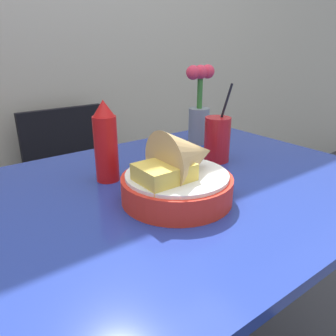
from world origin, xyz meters
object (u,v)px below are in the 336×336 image
(drink_cup, at_px, (217,141))
(flower_vase, at_px, (199,109))
(chair_far_window, at_px, (75,180))
(food_basket, at_px, (180,175))
(ketchup_bottle, at_px, (106,143))

(drink_cup, xyz_separation_m, flower_vase, (0.08, 0.18, 0.06))
(chair_far_window, bearing_deg, drink_cup, -77.12)
(chair_far_window, xyz_separation_m, food_basket, (-0.08, -0.89, 0.34))
(ketchup_bottle, relative_size, drink_cup, 0.90)
(chair_far_window, distance_m, food_basket, 0.96)
(ketchup_bottle, bearing_deg, drink_cup, -10.52)
(food_basket, bearing_deg, ketchup_bottle, 112.28)
(drink_cup, distance_m, flower_vase, 0.20)
(ketchup_bottle, distance_m, drink_cup, 0.34)
(chair_far_window, xyz_separation_m, ketchup_bottle, (-0.16, -0.69, 0.38))
(chair_far_window, xyz_separation_m, drink_cup, (0.17, -0.76, 0.34))
(food_basket, distance_m, flower_vase, 0.46)
(chair_far_window, height_order, flower_vase, flower_vase)
(ketchup_bottle, height_order, drink_cup, drink_cup)
(food_basket, relative_size, ketchup_bottle, 1.21)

